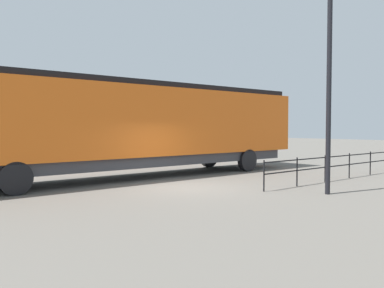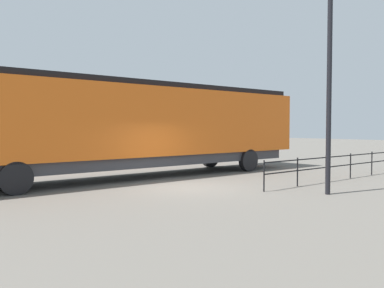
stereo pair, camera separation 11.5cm
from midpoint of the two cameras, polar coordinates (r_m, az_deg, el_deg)
The scene contains 4 objects.
ground_plane at distance 15.05m, azimuth -0.98°, elevation -6.07°, with size 120.00×120.00×0.00m, color #666059.
locomotive at distance 18.34m, azimuth -6.37°, elevation 2.71°, with size 3.13×17.45×4.13m.
lamp_post at distance 14.32m, azimuth 18.35°, elevation 12.35°, with size 0.50×0.50×6.95m.
platform_fence at distance 18.96m, azimuth 20.89°, elevation -2.33°, with size 0.05×11.49×1.08m.
Camera 1 is at (11.44, -9.52, 2.21)m, focal length 38.34 mm.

